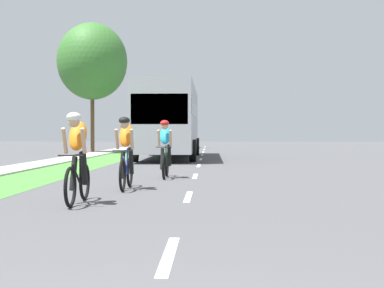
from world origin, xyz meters
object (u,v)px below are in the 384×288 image
at_px(cyclist_distant, 165,148).
at_px(bus_silver, 170,118).
at_px(sedan_black, 185,139).
at_px(street_tree_far, 92,61).
at_px(cyclist_lead, 77,157).
at_px(cyclist_trailing, 126,152).

relative_size(cyclist_distant, bus_silver, 0.15).
bearing_deg(cyclist_distant, sedan_black, 91.60).
bearing_deg(cyclist_distant, street_tree_far, 107.60).
bearing_deg(sedan_black, bus_silver, -89.63).
height_order(sedan_black, street_tree_far, street_tree_far).
distance_m(sedan_black, street_tree_far, 14.08).
distance_m(cyclist_distant, sedan_black, 31.50).
xyz_separation_m(bus_silver, sedan_black, (-0.13, 19.25, -1.21)).
height_order(cyclist_lead, street_tree_far, street_tree_far).
height_order(cyclist_lead, cyclist_distant, same).
relative_size(cyclist_trailing, street_tree_far, 0.21).
bearing_deg(cyclist_lead, street_tree_far, 101.49).
xyz_separation_m(cyclist_trailing, sedan_black, (-0.27, 34.55, -0.04)).
xyz_separation_m(cyclist_trailing, cyclist_distant, (0.62, 3.07, 0.00)).
bearing_deg(street_tree_far, cyclist_distant, -72.40).
relative_size(cyclist_lead, bus_silver, 0.15).
bearing_deg(sedan_black, cyclist_lead, -90.30).
relative_size(cyclist_lead, cyclist_distant, 1.00).
xyz_separation_m(cyclist_lead, sedan_black, (0.20, 37.07, -0.04)).
relative_size(cyclist_distant, sedan_black, 0.40).
height_order(cyclist_trailing, street_tree_far, street_tree_far).
relative_size(cyclist_lead, sedan_black, 0.40).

